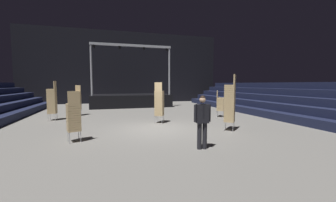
{
  "coord_description": "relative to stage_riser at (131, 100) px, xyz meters",
  "views": [
    {
      "loc": [
        -2.3,
        -9.6,
        2.13
      ],
      "look_at": [
        0.28,
        -0.89,
        1.4
      ],
      "focal_mm": 22.63,
      "sensor_mm": 36.0,
      "label": 1
    }
  ],
  "objects": [
    {
      "name": "chair_stack_mid_centre",
      "position": [
        -3.44,
        -11.8,
        0.3
      ],
      "size": [
        0.55,
        0.55,
        1.88
      ],
      "rotation": [
        0.0,
        0.0,
        0.3
      ],
      "color": "#B2B5BA",
      "rests_on": "ground_plane"
    },
    {
      "name": "chair_stack_front_left",
      "position": [
        -4.17,
        -4.89,
        0.38
      ],
      "size": [
        0.61,
        0.61,
        2.05
      ],
      "rotation": [
        0.0,
        0.0,
        2.55
      ],
      "color": "#B2B5BA",
      "rests_on": "ground_plane"
    },
    {
      "name": "bleacher_bank_right",
      "position": [
        9.12,
        -9.55,
        0.48
      ],
      "size": [
        3.75,
        24.0,
        2.25
      ],
      "rotation": [
        0.0,
        0.0,
        -1.57
      ],
      "color": "#191E38",
      "rests_on": "ground_plane"
    },
    {
      "name": "chair_stack_mid_right",
      "position": [
        4.81,
        -8.04,
        0.22
      ],
      "size": [
        0.61,
        0.61,
        1.71
      ],
      "rotation": [
        0.0,
        0.0,
        4.13
      ],
      "color": "#B2B5BA",
      "rests_on": "ground_plane"
    },
    {
      "name": "arena_end_wall",
      "position": [
        -0.0,
        4.45,
        3.36
      ],
      "size": [
        22.0,
        0.3,
        8.0
      ],
      "primitive_type": "cube",
      "color": "black",
      "rests_on": "ground_plane"
    },
    {
      "name": "chair_stack_front_right",
      "position": [
        3.12,
        -11.76,
        0.64
      ],
      "size": [
        0.62,
        0.62,
        2.56
      ],
      "rotation": [
        0.0,
        0.0,
        0.85
      ],
      "color": "#B2B5BA",
      "rests_on": "ground_plane"
    },
    {
      "name": "stage_riser",
      "position": [
        0.0,
        0.0,
        0.0
      ],
      "size": [
        7.26,
        3.41,
        5.55
      ],
      "color": "black",
      "rests_on": "ground_plane"
    },
    {
      "name": "ground_plane",
      "position": [
        -0.0,
        -10.55,
        -0.69
      ],
      "size": [
        22.0,
        30.0,
        0.1
      ],
      "primitive_type": "cube",
      "color": "slate"
    },
    {
      "name": "chair_stack_mid_left",
      "position": [
        0.51,
        -9.01,
        0.47
      ],
      "size": [
        0.6,
        0.6,
        2.22
      ],
      "rotation": [
        0.0,
        0.0,
        5.78
      ],
      "color": "#B2B5BA",
      "rests_on": "ground_plane"
    },
    {
      "name": "chair_stack_rear_left",
      "position": [
        -5.31,
        -6.4,
        0.51
      ],
      "size": [
        0.47,
        0.47,
        2.31
      ],
      "rotation": [
        0.0,
        0.0,
        1.49
      ],
      "color": "#B2B5BA",
      "rests_on": "ground_plane"
    },
    {
      "name": "man_with_tie",
      "position": [
        0.7,
        -13.94,
        0.36
      ],
      "size": [
        0.57,
        0.28,
        1.76
      ],
      "rotation": [
        0.0,
        0.0,
        3.02
      ],
      "color": "black",
      "rests_on": "ground_plane"
    }
  ]
}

